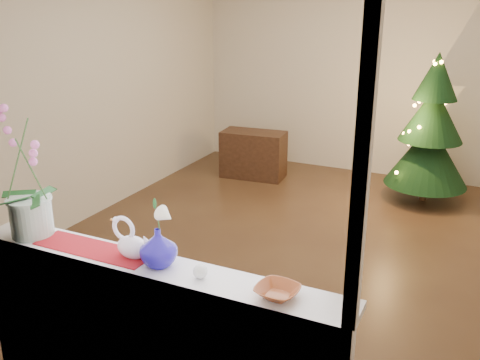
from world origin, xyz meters
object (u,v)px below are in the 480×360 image
object	(u,v)px
side_table	(253,154)
orchid_pot	(25,173)
paperweight	(200,271)
swan	(132,239)
blue_vase	(158,245)
amber_dish	(277,292)
xmas_tree	(431,129)

from	to	relation	value
side_table	orchid_pot	bearing A→B (deg)	-89.69
paperweight	swan	bearing A→B (deg)	174.90
blue_vase	paperweight	distance (m)	0.27
orchid_pot	swan	xyz separation A→B (m)	(0.70, 0.02, -0.27)
paperweight	amber_dish	world-z (taller)	paperweight
orchid_pot	side_table	world-z (taller)	orchid_pot
swan	amber_dish	distance (m)	0.84
xmas_tree	side_table	xyz separation A→B (m)	(-2.12, -0.09, -0.54)
amber_dish	xmas_tree	xyz separation A→B (m)	(0.18, 4.13, -0.10)
amber_dish	side_table	size ratio (longest dim) A/B	0.21
blue_vase	orchid_pot	bearing A→B (deg)	-179.86
paperweight	side_table	distance (m)	4.37
swan	blue_vase	distance (m)	0.18
amber_dish	xmas_tree	distance (m)	4.13
orchid_pot	blue_vase	world-z (taller)	orchid_pot
blue_vase	xmas_tree	bearing A→B (deg)	78.34
swan	side_table	bearing A→B (deg)	116.04
blue_vase	xmas_tree	xyz separation A→B (m)	(0.85, 4.11, -0.20)
swan	xmas_tree	xyz separation A→B (m)	(1.02, 4.09, -0.19)
swan	blue_vase	size ratio (longest dim) A/B	1.08
swan	amber_dish	world-z (taller)	swan
orchid_pot	amber_dish	world-z (taller)	orchid_pot
side_table	swan	bearing A→B (deg)	-80.01
paperweight	side_table	world-z (taller)	paperweight
blue_vase	xmas_tree	world-z (taller)	xmas_tree
blue_vase	paperweight	bearing A→B (deg)	-4.88
amber_dish	side_table	bearing A→B (deg)	115.68
paperweight	amber_dish	distance (m)	0.41
side_table	blue_vase	bearing A→B (deg)	-77.77
blue_vase	amber_dish	world-z (taller)	blue_vase
amber_dish	xmas_tree	size ratio (longest dim) A/B	0.10
paperweight	side_table	bearing A→B (deg)	110.78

